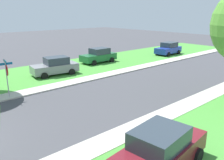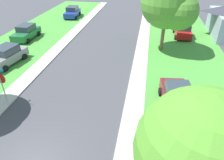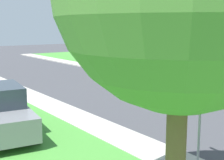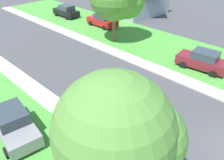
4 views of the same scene
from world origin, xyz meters
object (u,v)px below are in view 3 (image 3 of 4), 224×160
at_px(stop_sign_far_corner, 200,98).
at_px(house_right_setback, 197,39).
at_px(tree_corner_large, 175,10).
at_px(car_black_behind_trees, 102,53).
at_px(car_red_driveway_right, 152,57).

distance_m(stop_sign_far_corner, house_right_setback, 28.03).
bearing_deg(stop_sign_far_corner, tree_corner_large, 45.40).
relative_size(stop_sign_far_corner, car_black_behind_trees, 0.64).
bearing_deg(house_right_setback, tree_corner_large, -149.07).
xyz_separation_m(car_red_driveway_right, car_black_behind_trees, (-0.70, 7.04, 0.00)).
height_order(car_red_driveway_right, tree_corner_large, tree_corner_large).
bearing_deg(car_black_behind_trees, car_red_driveway_right, -84.29).
bearing_deg(stop_sign_far_corner, car_black_behind_trees, 60.88).
height_order(car_black_behind_trees, house_right_setback, house_right_setback).
distance_m(car_red_driveway_right, car_black_behind_trees, 7.07).
relative_size(car_red_driveway_right, car_black_behind_trees, 1.00).
xyz_separation_m(stop_sign_far_corner, car_black_behind_trees, (13.09, 23.50, -1.01)).
xyz_separation_m(car_black_behind_trees, house_right_setback, (8.61, -5.77, 1.50)).
relative_size(tree_corner_large, house_right_setback, 0.84).
bearing_deg(tree_corner_large, house_right_setback, 30.93).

